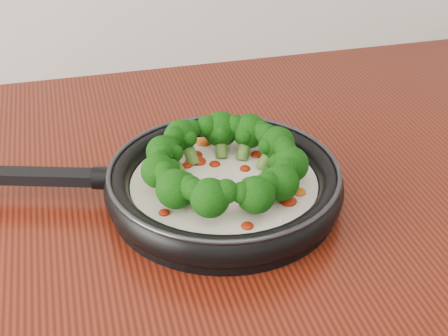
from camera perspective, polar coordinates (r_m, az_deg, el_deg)
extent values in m
cylinder|color=black|center=(0.82, 0.00, -2.63)|extent=(0.35, 0.35, 0.01)
torus|color=black|center=(0.81, 0.00, -1.38)|extent=(0.36, 0.36, 0.03)
torus|color=#2D2D33|center=(0.80, 0.00, -0.20)|extent=(0.35, 0.35, 0.01)
cube|color=black|center=(0.84, -15.37, -0.71)|extent=(0.17, 0.07, 0.01)
cylinder|color=black|center=(0.83, -10.32, -0.85)|extent=(0.03, 0.04, 0.03)
cylinder|color=#F0E4D0|center=(0.81, 0.00, -1.75)|extent=(0.29, 0.29, 0.02)
ellipsoid|color=#921A07|center=(0.83, 1.83, -0.05)|extent=(0.02, 0.02, 0.01)
ellipsoid|color=#921A07|center=(0.79, 2.82, -1.79)|extent=(0.03, 0.03, 0.01)
ellipsoid|color=#B24D0B|center=(0.79, 0.62, -1.89)|extent=(0.02, 0.02, 0.01)
ellipsoid|color=#921A07|center=(0.84, -0.79, 0.34)|extent=(0.02, 0.02, 0.01)
ellipsoid|color=#921A07|center=(0.84, -3.22, 0.22)|extent=(0.02, 0.02, 0.01)
ellipsoid|color=#B24D0B|center=(0.80, -1.20, -1.62)|extent=(0.02, 0.02, 0.01)
ellipsoid|color=#921A07|center=(0.76, -5.19, -3.86)|extent=(0.01, 0.01, 0.01)
ellipsoid|color=#921A07|center=(0.86, -2.48, 1.12)|extent=(0.02, 0.02, 0.01)
ellipsoid|color=#B24D0B|center=(0.80, -5.59, -1.40)|extent=(0.02, 0.02, 0.01)
ellipsoid|color=#921A07|center=(0.79, -2.18, -1.96)|extent=(0.03, 0.03, 0.01)
ellipsoid|color=#921A07|center=(0.73, 2.02, -5.02)|extent=(0.01, 0.01, 0.01)
ellipsoid|color=#B24D0B|center=(0.79, 6.51, -2.09)|extent=(0.02, 0.02, 0.01)
ellipsoid|color=#921A07|center=(0.85, -2.18, 0.56)|extent=(0.02, 0.02, 0.01)
ellipsoid|color=#921A07|center=(0.77, 5.55, -2.88)|extent=(0.02, 0.02, 0.01)
ellipsoid|color=#B24D0B|center=(0.83, -6.35, -0.10)|extent=(0.02, 0.02, 0.01)
ellipsoid|color=#921A07|center=(0.86, 2.85, 1.16)|extent=(0.02, 0.02, 0.01)
ellipsoid|color=#921A07|center=(0.78, -1.72, -2.56)|extent=(0.03, 0.03, 0.01)
ellipsoid|color=#B24D0B|center=(0.89, -1.78, 2.25)|extent=(0.03, 0.03, 0.01)
ellipsoid|color=white|center=(0.79, -2.86, -1.93)|extent=(0.01, 0.01, 0.00)
ellipsoid|color=white|center=(0.81, -0.07, -1.19)|extent=(0.01, 0.01, 0.00)
ellipsoid|color=white|center=(0.84, -6.45, 0.30)|extent=(0.01, 0.01, 0.00)
ellipsoid|color=white|center=(0.87, 0.61, 1.69)|extent=(0.01, 0.01, 0.00)
ellipsoid|color=white|center=(0.83, -4.73, -0.21)|extent=(0.00, 0.01, 0.00)
ellipsoid|color=white|center=(0.85, -3.34, 0.64)|extent=(0.01, 0.01, 0.00)
ellipsoid|color=white|center=(0.80, -2.78, -1.77)|extent=(0.00, 0.01, 0.00)
ellipsoid|color=white|center=(0.75, -1.18, -4.26)|extent=(0.01, 0.01, 0.00)
ellipsoid|color=white|center=(0.80, 0.20, -1.52)|extent=(0.01, 0.01, 0.00)
ellipsoid|color=white|center=(0.78, -2.91, -2.62)|extent=(0.01, 0.01, 0.00)
ellipsoid|color=white|center=(0.81, 5.60, -1.05)|extent=(0.01, 0.01, 0.00)
ellipsoid|color=white|center=(0.82, -0.76, -0.56)|extent=(0.01, 0.01, 0.00)
ellipsoid|color=white|center=(0.86, -2.09, 1.05)|extent=(0.01, 0.01, 0.00)
ellipsoid|color=white|center=(0.78, 6.48, -2.87)|extent=(0.01, 0.01, 0.00)
ellipsoid|color=white|center=(0.85, 3.89, 0.82)|extent=(0.01, 0.01, 0.00)
ellipsoid|color=white|center=(0.82, -1.62, -0.74)|extent=(0.01, 0.01, 0.00)
ellipsoid|color=white|center=(0.81, 0.00, -1.13)|extent=(0.01, 0.01, 0.00)
ellipsoid|color=white|center=(0.82, -0.67, -0.58)|extent=(0.01, 0.01, 0.00)
ellipsoid|color=white|center=(0.80, 0.23, -1.39)|extent=(0.01, 0.01, 0.00)
ellipsoid|color=white|center=(0.75, 4.97, -4.49)|extent=(0.01, 0.01, 0.00)
cylinder|color=#547D29|center=(0.80, 4.59, -0.63)|extent=(0.03, 0.02, 0.03)
sphere|color=black|center=(0.79, 5.77, 0.30)|extent=(0.05, 0.05, 0.04)
sphere|color=black|center=(0.80, 5.41, 1.37)|extent=(0.03, 0.03, 0.03)
sphere|color=black|center=(0.77, 5.52, 0.01)|extent=(0.03, 0.03, 0.03)
sphere|color=black|center=(0.79, 4.60, 0.46)|extent=(0.03, 0.03, 0.02)
cylinder|color=#547D29|center=(0.83, 3.72, 0.86)|extent=(0.03, 0.02, 0.03)
sphere|color=black|center=(0.83, 4.63, 2.10)|extent=(0.05, 0.05, 0.04)
sphere|color=black|center=(0.84, 3.69, 2.91)|extent=(0.03, 0.03, 0.03)
sphere|color=black|center=(0.82, 5.14, 1.87)|extent=(0.03, 0.03, 0.03)
sphere|color=black|center=(0.82, 3.73, 1.91)|extent=(0.03, 0.03, 0.02)
cylinder|color=#547D29|center=(0.85, 1.77, 1.76)|extent=(0.03, 0.03, 0.03)
sphere|color=black|center=(0.86, 2.20, 3.23)|extent=(0.06, 0.06, 0.05)
sphere|color=black|center=(0.85, 1.01, 3.72)|extent=(0.04, 0.04, 0.03)
sphere|color=black|center=(0.84, 3.19, 3.21)|extent=(0.03, 0.03, 0.03)
sphere|color=black|center=(0.84, 1.79, 2.85)|extent=(0.03, 0.03, 0.02)
cylinder|color=#547D29|center=(0.85, -0.23, 1.92)|extent=(0.02, 0.03, 0.03)
sphere|color=black|center=(0.86, -0.28, 3.40)|extent=(0.06, 0.06, 0.05)
sphere|color=black|center=(0.85, -1.46, 3.62)|extent=(0.04, 0.04, 0.03)
sphere|color=black|center=(0.86, 0.91, 3.63)|extent=(0.03, 0.03, 0.03)
sphere|color=black|center=(0.85, -0.23, 2.98)|extent=(0.03, 0.03, 0.02)
cylinder|color=#547D29|center=(0.84, -2.99, 1.40)|extent=(0.03, 0.03, 0.04)
sphere|color=black|center=(0.84, -3.75, 2.82)|extent=(0.05, 0.05, 0.04)
sphere|color=black|center=(0.83, -4.36, 2.76)|extent=(0.03, 0.03, 0.03)
sphere|color=black|center=(0.85, -2.79, 3.41)|extent=(0.03, 0.03, 0.02)
sphere|color=black|center=(0.83, -3.04, 2.53)|extent=(0.03, 0.03, 0.02)
cylinder|color=#547D29|center=(0.82, -4.26, 0.27)|extent=(0.03, 0.03, 0.03)
sphere|color=black|center=(0.82, -5.30, 1.37)|extent=(0.05, 0.05, 0.04)
sphere|color=black|center=(0.80, -5.39, 1.20)|extent=(0.03, 0.03, 0.03)
sphere|color=black|center=(0.82, -4.68, 2.19)|extent=(0.03, 0.03, 0.02)
sphere|color=black|center=(0.81, -4.25, 1.30)|extent=(0.03, 0.03, 0.02)
cylinder|color=#547D29|center=(0.79, -4.50, -1.11)|extent=(0.03, 0.02, 0.03)
sphere|color=black|center=(0.78, -5.70, -0.26)|extent=(0.05, 0.05, 0.04)
sphere|color=black|center=(0.76, -5.10, -0.35)|extent=(0.03, 0.03, 0.03)
sphere|color=black|center=(0.79, -5.70, 0.69)|extent=(0.03, 0.03, 0.02)
sphere|color=black|center=(0.78, -4.55, 0.03)|extent=(0.03, 0.03, 0.02)
cylinder|color=#547D29|center=(0.76, -3.30, -2.32)|extent=(0.03, 0.03, 0.03)
sphere|color=black|center=(0.75, -4.19, -1.82)|extent=(0.06, 0.06, 0.05)
sphere|color=black|center=(0.73, -2.99, -1.71)|extent=(0.04, 0.04, 0.03)
sphere|color=black|center=(0.76, -4.89, -0.86)|extent=(0.03, 0.03, 0.03)
sphere|color=black|center=(0.75, -3.29, -1.21)|extent=(0.03, 0.03, 0.02)
cylinder|color=#547D29|center=(0.75, -0.95, -2.98)|extent=(0.03, 0.03, 0.04)
sphere|color=black|center=(0.72, -1.22, -2.60)|extent=(0.06, 0.06, 0.04)
sphere|color=black|center=(0.72, 0.17, -2.04)|extent=(0.03, 0.03, 0.03)
sphere|color=black|center=(0.73, -2.47, -1.95)|extent=(0.03, 0.03, 0.03)
sphere|color=black|center=(0.74, -0.96, -1.78)|extent=(0.03, 0.03, 0.02)
cylinder|color=#547D29|center=(0.75, 2.19, -2.76)|extent=(0.02, 0.03, 0.03)
sphere|color=black|center=(0.73, 2.81, -2.33)|extent=(0.05, 0.05, 0.04)
sphere|color=black|center=(0.74, 3.72, -1.34)|extent=(0.03, 0.03, 0.03)
sphere|color=black|center=(0.72, 1.56, -2.16)|extent=(0.03, 0.03, 0.03)
sphere|color=black|center=(0.74, 2.21, -1.58)|extent=(0.03, 0.03, 0.02)
cylinder|color=#547D29|center=(0.77, 3.87, -1.92)|extent=(0.03, 0.03, 0.04)
sphere|color=black|center=(0.75, 4.94, -1.27)|extent=(0.05, 0.05, 0.04)
sphere|color=black|center=(0.76, 5.26, -0.15)|extent=(0.03, 0.03, 0.03)
sphere|color=black|center=(0.74, 4.06, -1.37)|extent=(0.03, 0.03, 0.02)
sphere|color=black|center=(0.76, 3.91, -0.75)|extent=(0.03, 0.03, 0.02)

